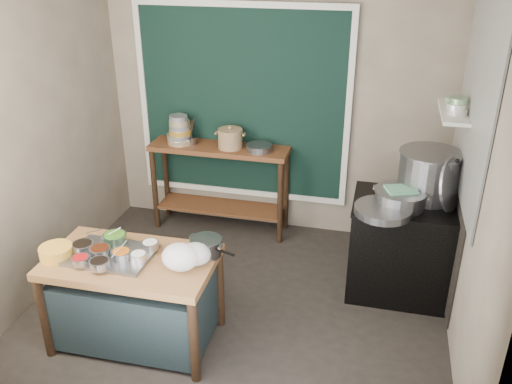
% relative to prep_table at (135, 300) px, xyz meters
% --- Properties ---
extents(floor, '(3.50, 3.00, 0.02)m').
position_rel_prep_table_xyz_m(floor, '(0.65, 0.63, -0.39)').
color(floor, '#28231F').
rests_on(floor, ground).
extents(back_wall, '(3.50, 0.02, 2.80)m').
position_rel_prep_table_xyz_m(back_wall, '(0.65, 2.14, 1.02)').
color(back_wall, gray).
rests_on(back_wall, floor).
extents(left_wall, '(0.02, 3.00, 2.80)m').
position_rel_prep_table_xyz_m(left_wall, '(-1.11, 0.63, 1.02)').
color(left_wall, gray).
rests_on(left_wall, floor).
extents(right_wall, '(0.02, 3.00, 2.80)m').
position_rel_prep_table_xyz_m(right_wall, '(2.41, 0.63, 1.02)').
color(right_wall, gray).
rests_on(right_wall, floor).
extents(curtain_panel, '(2.10, 0.02, 1.90)m').
position_rel_prep_table_xyz_m(curtain_panel, '(0.30, 2.10, 0.98)').
color(curtain_panel, black).
rests_on(curtain_panel, back_wall).
extents(curtain_frame, '(2.22, 0.03, 2.02)m').
position_rel_prep_table_xyz_m(curtain_frame, '(0.30, 2.09, 0.98)').
color(curtain_frame, beige).
rests_on(curtain_frame, back_wall).
extents(tile_panel, '(0.02, 1.70, 1.70)m').
position_rel_prep_table_xyz_m(tile_panel, '(2.38, 1.18, 1.48)').
color(tile_panel, '#B2B2AA').
rests_on(tile_panel, right_wall).
extents(soot_patch, '(0.01, 1.30, 1.30)m').
position_rel_prep_table_xyz_m(soot_patch, '(2.39, 1.28, 0.32)').
color(soot_patch, black).
rests_on(soot_patch, right_wall).
extents(wall_shelf, '(0.22, 0.70, 0.03)m').
position_rel_prep_table_xyz_m(wall_shelf, '(2.28, 1.48, 1.23)').
color(wall_shelf, beige).
rests_on(wall_shelf, right_wall).
extents(prep_table, '(1.26, 0.74, 0.75)m').
position_rel_prep_table_xyz_m(prep_table, '(0.00, 0.00, 0.00)').
color(prep_table, brown).
rests_on(prep_table, floor).
extents(back_counter, '(1.45, 0.40, 0.95)m').
position_rel_prep_table_xyz_m(back_counter, '(0.10, 1.91, 0.10)').
color(back_counter, brown).
rests_on(back_counter, floor).
extents(stove_block, '(0.90, 0.68, 0.85)m').
position_rel_prep_table_xyz_m(stove_block, '(2.00, 1.18, 0.05)').
color(stove_block, black).
rests_on(stove_block, floor).
extents(stove_top, '(0.92, 0.69, 0.03)m').
position_rel_prep_table_xyz_m(stove_top, '(2.00, 1.18, 0.49)').
color(stove_top, black).
rests_on(stove_top, stove_block).
extents(condiment_tray, '(0.61, 0.44, 0.03)m').
position_rel_prep_table_xyz_m(condiment_tray, '(-0.15, -0.01, 0.39)').
color(condiment_tray, gray).
rests_on(condiment_tray, prep_table).
extents(condiment_bowls, '(0.63, 0.51, 0.07)m').
position_rel_prep_table_xyz_m(condiment_bowls, '(-0.16, -0.02, 0.43)').
color(condiment_bowls, gray).
rests_on(condiment_bowls, condiment_tray).
extents(yellow_basin, '(0.32, 0.32, 0.09)m').
position_rel_prep_table_xyz_m(yellow_basin, '(-0.53, -0.12, 0.42)').
color(yellow_basin, gold).
rests_on(yellow_basin, prep_table).
extents(saucepan, '(0.32, 0.32, 0.14)m').
position_rel_prep_table_xyz_m(saucepan, '(0.53, 0.18, 0.44)').
color(saucepan, gray).
rests_on(saucepan, prep_table).
extents(plastic_bag_a, '(0.29, 0.26, 0.20)m').
position_rel_prep_table_xyz_m(plastic_bag_a, '(0.42, -0.04, 0.48)').
color(plastic_bag_a, white).
rests_on(plastic_bag_a, prep_table).
extents(plastic_bag_b, '(0.25, 0.23, 0.17)m').
position_rel_prep_table_xyz_m(plastic_bag_b, '(0.50, 0.05, 0.46)').
color(plastic_bag_b, white).
rests_on(plastic_bag_b, prep_table).
extents(bowl_stack, '(0.27, 0.27, 0.30)m').
position_rel_prep_table_xyz_m(bowl_stack, '(-0.32, 1.91, 0.71)').
color(bowl_stack, tan).
rests_on(bowl_stack, back_counter).
extents(utensil_cup, '(0.15, 0.15, 0.08)m').
position_rel_prep_table_xyz_m(utensil_cup, '(-0.20, 1.91, 0.62)').
color(utensil_cup, gray).
rests_on(utensil_cup, back_counter).
extents(ceramic_crock, '(0.28, 0.28, 0.18)m').
position_rel_prep_table_xyz_m(ceramic_crock, '(0.23, 1.89, 0.66)').
color(ceramic_crock, olive).
rests_on(ceramic_crock, back_counter).
extents(wide_bowl, '(0.33, 0.33, 0.07)m').
position_rel_prep_table_xyz_m(wide_bowl, '(0.53, 1.88, 0.61)').
color(wide_bowl, gray).
rests_on(wide_bowl, back_counter).
extents(stock_pot, '(0.69, 0.69, 0.42)m').
position_rel_prep_table_xyz_m(stock_pot, '(2.13, 1.32, 0.71)').
color(stock_pot, gray).
rests_on(stock_pot, stove_top).
extents(pot_lid, '(0.29, 0.46, 0.44)m').
position_rel_prep_table_xyz_m(pot_lid, '(2.30, 1.13, 0.72)').
color(pot_lid, gray).
rests_on(pot_lid, stove_top).
extents(steamer, '(0.54, 0.54, 0.14)m').
position_rel_prep_table_xyz_m(steamer, '(1.92, 1.09, 0.58)').
color(steamer, gray).
rests_on(steamer, stove_top).
extents(green_cloth, '(0.29, 0.26, 0.02)m').
position_rel_prep_table_xyz_m(green_cloth, '(1.92, 1.09, 0.66)').
color(green_cloth, '#5B9D76').
rests_on(green_cloth, steamer).
extents(shallow_pan, '(0.51, 0.51, 0.06)m').
position_rel_prep_table_xyz_m(shallow_pan, '(1.79, 0.92, 0.54)').
color(shallow_pan, gray).
rests_on(shallow_pan, stove_top).
extents(shelf_bowl_stack, '(0.17, 0.17, 0.13)m').
position_rel_prep_table_xyz_m(shelf_bowl_stack, '(2.28, 1.37, 1.30)').
color(shelf_bowl_stack, silver).
rests_on(shelf_bowl_stack, wall_shelf).
extents(shelf_bowl_green, '(0.16, 0.16, 0.04)m').
position_rel_prep_table_xyz_m(shelf_bowl_green, '(2.28, 1.71, 1.26)').
color(shelf_bowl_green, gray).
rests_on(shelf_bowl_green, wall_shelf).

